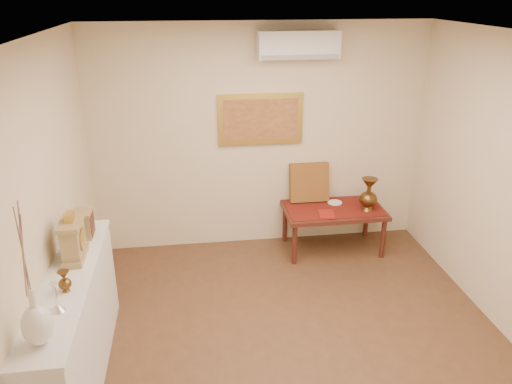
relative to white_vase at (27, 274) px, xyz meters
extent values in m
plane|color=brown|center=(1.83, 0.77, -1.48)|extent=(4.50, 4.50, 0.00)
plane|color=white|center=(1.83, 0.77, 1.22)|extent=(4.50, 4.50, 0.00)
cube|color=beige|center=(1.83, 3.02, -0.13)|extent=(4.00, 0.02, 2.70)
cube|color=beige|center=(-0.17, 0.77, -0.13)|extent=(0.02, 4.50, 2.70)
cube|color=maroon|center=(2.68, 2.65, -0.93)|extent=(1.14, 0.59, 0.01)
cylinder|color=silver|center=(2.73, 2.79, -0.92)|extent=(0.18, 0.18, 0.01)
cube|color=maroon|center=(2.54, 2.47, -0.92)|extent=(0.21, 0.27, 0.01)
cube|color=#5E2312|center=(2.43, 2.92, -0.68)|extent=(0.48, 0.20, 0.49)
cube|color=silver|center=(0.00, 0.77, -1.01)|extent=(0.35, 2.00, 0.95)
cube|color=silver|center=(0.00, 0.77, -0.52)|extent=(0.37, 2.02, 0.03)
cube|color=#A08552|center=(0.01, 1.06, -0.48)|extent=(0.16, 0.36, 0.05)
cube|color=#A08552|center=(0.01, 1.06, -0.33)|extent=(0.14, 0.30, 0.25)
cylinder|color=beige|center=(0.09, 1.06, -0.33)|extent=(0.01, 0.17, 0.17)
cylinder|color=gold|center=(0.09, 1.06, -0.33)|extent=(0.01, 0.19, 0.19)
cube|color=#A08552|center=(0.01, 1.06, -0.18)|extent=(0.17, 0.34, 0.04)
cube|color=gold|center=(0.01, 1.06, -0.13)|extent=(0.06, 0.11, 0.07)
cube|color=#A08552|center=(0.02, 1.45, -0.39)|extent=(0.15, 0.20, 0.22)
cube|color=#4B1E16|center=(0.09, 1.45, -0.44)|extent=(0.01, 0.17, 0.09)
cube|color=#4B1E16|center=(0.09, 1.45, -0.34)|extent=(0.01, 0.17, 0.09)
cube|color=#A08552|center=(0.02, 1.45, -0.27)|extent=(0.16, 0.21, 0.02)
cube|color=#4B1E16|center=(2.68, 2.65, -0.96)|extent=(1.20, 0.70, 0.05)
cylinder|color=#4B1E16|center=(2.14, 2.36, -1.23)|extent=(0.06, 0.06, 0.50)
cylinder|color=#4B1E16|center=(3.22, 2.36, -1.23)|extent=(0.06, 0.06, 0.50)
cylinder|color=#4B1E16|center=(2.14, 2.94, -1.23)|extent=(0.06, 0.06, 0.50)
cylinder|color=#4B1E16|center=(3.22, 2.94, -1.23)|extent=(0.06, 0.06, 0.50)
cube|color=gold|center=(1.83, 2.99, 0.12)|extent=(1.00, 0.05, 0.60)
cube|color=#A56A39|center=(1.83, 2.96, 0.12)|extent=(0.88, 0.01, 0.48)
cube|color=silver|center=(2.23, 2.89, 0.97)|extent=(0.90, 0.24, 0.30)
cube|color=gray|center=(2.23, 2.77, 0.85)|extent=(0.86, 0.02, 0.05)
camera|label=1|loc=(0.98, -2.67, 1.56)|focal=35.00mm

